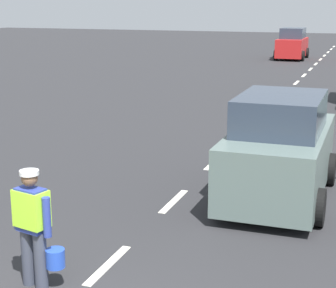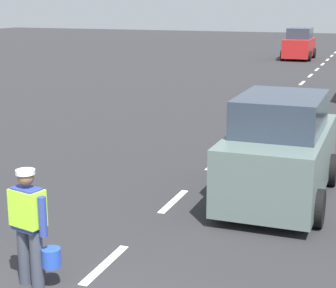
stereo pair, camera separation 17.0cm
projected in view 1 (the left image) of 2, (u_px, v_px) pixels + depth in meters
name	position (u px, v px, depth m)	size (l,w,h in m)	color
ground_plane	(288.00, 91.00, 25.37)	(96.00, 96.00, 0.00)	#28282B
lane_center_line	(300.00, 79.00, 29.20)	(0.14, 46.40, 0.01)	silver
road_worker	(34.00, 223.00, 7.79)	(0.77, 0.38, 1.67)	#383D4C
car_oncoming_third	(292.00, 45.00, 38.97)	(1.96, 3.87, 2.07)	red
car_outgoing_ahead	(280.00, 151.00, 11.36)	(2.02, 4.05, 2.10)	slate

